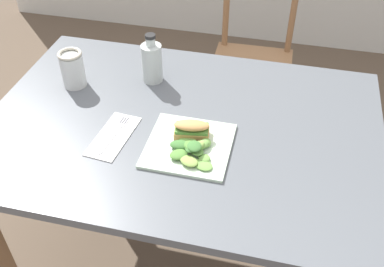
{
  "coord_description": "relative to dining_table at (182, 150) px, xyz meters",
  "views": [
    {
      "loc": [
        0.33,
        -1.1,
        1.67
      ],
      "look_at": [
        0.09,
        -0.07,
        0.76
      ],
      "focal_mm": 41.82,
      "sensor_mm": 36.0,
      "label": 1
    }
  ],
  "objects": [
    {
      "name": "salad_mixed_greens",
      "position": [
        0.07,
        -0.14,
        0.15
      ],
      "size": [
        0.15,
        0.15,
        0.04
      ],
      "color": "#6B9E47",
      "rests_on": "plate_lunch"
    },
    {
      "name": "napkin_folded",
      "position": [
        -0.19,
        -0.11,
        0.12
      ],
      "size": [
        0.12,
        0.23,
        0.0
      ],
      "primitive_type": "cube",
      "rotation": [
        0.0,
        0.0,
        -0.1
      ],
      "color": "white",
      "rests_on": "dining_table"
    },
    {
      "name": "mason_jar_iced_tea",
      "position": [
        -0.43,
        0.12,
        0.18
      ],
      "size": [
        0.09,
        0.09,
        0.13
      ],
      "color": "gold",
      "rests_on": "dining_table"
    },
    {
      "name": "ground_plane",
      "position": [
        -0.03,
        0.01,
        -0.62
      ],
      "size": [
        7.82,
        7.82,
        0.0
      ],
      "primitive_type": "plane",
      "color": "brown"
    },
    {
      "name": "bottle_cold_brew",
      "position": [
        -0.16,
        0.22,
        0.19
      ],
      "size": [
        0.07,
        0.07,
        0.19
      ],
      "color": "black",
      "rests_on": "dining_table"
    },
    {
      "name": "dining_table",
      "position": [
        0.0,
        0.0,
        0.0
      ],
      "size": [
        1.29,
        0.9,
        0.74
      ],
      "color": "#51565B",
      "rests_on": "ground"
    },
    {
      "name": "plate_lunch",
      "position": [
        0.05,
        -0.1,
        0.13
      ],
      "size": [
        0.26,
        0.26,
        0.01
      ],
      "primitive_type": "cube",
      "color": "beige",
      "rests_on": "dining_table"
    },
    {
      "name": "sandwich_half_front",
      "position": [
        0.05,
        -0.06,
        0.16
      ],
      "size": [
        0.12,
        0.07,
        0.06
      ],
      "color": "tan",
      "rests_on": "plate_lunch"
    },
    {
      "name": "chair_wooden_far",
      "position": [
        0.14,
        0.91,
        -0.17
      ],
      "size": [
        0.41,
        0.41,
        0.87
      ],
      "color": "#8E6642",
      "rests_on": "ground"
    },
    {
      "name": "fork_on_napkin",
      "position": [
        -0.19,
        -0.1,
        0.13
      ],
      "size": [
        0.04,
        0.19,
        0.0
      ],
      "color": "silver",
      "rests_on": "napkin_folded"
    }
  ]
}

